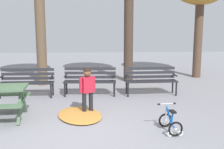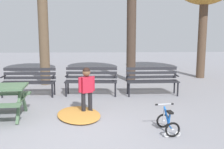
{
  "view_description": "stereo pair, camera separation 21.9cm",
  "coord_description": "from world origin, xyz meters",
  "px_view_note": "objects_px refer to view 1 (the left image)",
  "views": [
    {
      "loc": [
        0.29,
        -5.17,
        2.09
      ],
      "look_at": [
        0.8,
        2.02,
        0.85
      ],
      "focal_mm": 44.24,
      "sensor_mm": 36.0,
      "label": 1
    },
    {
      "loc": [
        0.51,
        -5.19,
        2.09
      ],
      "look_at": [
        0.8,
        2.02,
        0.85
      ],
      "focal_mm": 44.24,
      "sensor_mm": 36.0,
      "label": 2
    }
  ],
  "objects_px": {
    "park_bench_far_left": "(27,80)",
    "park_bench_left": "(90,79)",
    "child_standing": "(87,86)",
    "park_bench_right": "(151,78)",
    "kids_bicycle": "(170,122)"
  },
  "relations": [
    {
      "from": "park_bench_left",
      "to": "park_bench_right",
      "type": "height_order",
      "value": "same"
    },
    {
      "from": "park_bench_left",
      "to": "child_standing",
      "type": "bearing_deg",
      "value": -91.44
    },
    {
      "from": "kids_bicycle",
      "to": "park_bench_right",
      "type": "bearing_deg",
      "value": 85.4
    },
    {
      "from": "park_bench_far_left",
      "to": "park_bench_left",
      "type": "relative_size",
      "value": 0.99
    },
    {
      "from": "kids_bicycle",
      "to": "park_bench_far_left",
      "type": "bearing_deg",
      "value": 138.42
    },
    {
      "from": "park_bench_right",
      "to": "kids_bicycle",
      "type": "height_order",
      "value": "park_bench_right"
    },
    {
      "from": "park_bench_far_left",
      "to": "child_standing",
      "type": "relative_size",
      "value": 1.41
    },
    {
      "from": "child_standing",
      "to": "park_bench_right",
      "type": "bearing_deg",
      "value": 43.07
    },
    {
      "from": "park_bench_left",
      "to": "park_bench_right",
      "type": "bearing_deg",
      "value": -1.83
    },
    {
      "from": "park_bench_far_left",
      "to": "park_bench_left",
      "type": "bearing_deg",
      "value": 1.88
    },
    {
      "from": "park_bench_far_left",
      "to": "park_bench_left",
      "type": "xyz_separation_m",
      "value": [
        1.9,
        0.06,
        0.0
      ]
    },
    {
      "from": "park_bench_far_left",
      "to": "park_bench_left",
      "type": "distance_m",
      "value": 1.9
    },
    {
      "from": "park_bench_left",
      "to": "park_bench_far_left",
      "type": "bearing_deg",
      "value": -178.12
    },
    {
      "from": "park_bench_left",
      "to": "kids_bicycle",
      "type": "distance_m",
      "value": 3.61
    },
    {
      "from": "child_standing",
      "to": "kids_bicycle",
      "type": "relative_size",
      "value": 1.92
    }
  ]
}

